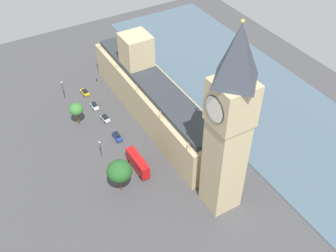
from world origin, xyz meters
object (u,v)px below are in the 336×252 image
at_px(car_blue_opposite_hall, 117,136).
at_px(street_lamp_under_trees, 100,146).
at_px(parliament_building, 152,96).
at_px(double_decker_bus_by_river_gate, 138,163).
at_px(car_yellow_cab_corner, 85,92).
at_px(plane_tree_kerbside, 119,171).
at_px(plane_tree_far_end, 76,110).
at_px(car_white_near_tower, 94,106).
at_px(street_lamp_midblock, 62,87).
at_px(clock_tower, 229,124).
at_px(pedestrian_leading, 97,79).
at_px(car_silver_trailing, 105,118).

xyz_separation_m(car_blue_opposite_hall, street_lamp_under_trees, (7.43, 4.78, 3.33)).
xyz_separation_m(parliament_building, double_decker_bus_by_river_gate, (15.73, 20.19, -5.27)).
bearing_deg(parliament_building, double_decker_bus_by_river_gate, 52.08).
height_order(car_yellow_cab_corner, plane_tree_kerbside, plane_tree_kerbside).
bearing_deg(parliament_building, plane_tree_kerbside, 46.72).
distance_m(car_yellow_cab_corner, car_blue_opposite_hall, 27.25).
bearing_deg(car_yellow_cab_corner, plane_tree_far_end, -124.84).
height_order(car_white_near_tower, plane_tree_far_end, plane_tree_far_end).
height_order(car_blue_opposite_hall, double_decker_bus_by_river_gate, double_decker_bus_by_river_gate).
distance_m(street_lamp_midblock, street_lamp_under_trees, 33.51).
relative_size(car_blue_opposite_hall, street_lamp_midblock, 0.66).
distance_m(clock_tower, car_yellow_cab_corner, 70.60).
height_order(street_lamp_midblock, street_lamp_under_trees, street_lamp_midblock).
bearing_deg(plane_tree_far_end, double_decker_bus_by_river_gate, 105.49).
distance_m(car_yellow_cab_corner, pedestrian_leading, 8.85).
bearing_deg(clock_tower, car_white_near_tower, -75.77).
height_order(double_decker_bus_by_river_gate, plane_tree_kerbside, plane_tree_kerbside).
bearing_deg(double_decker_bus_by_river_gate, pedestrian_leading, 81.23).
xyz_separation_m(car_silver_trailing, street_lamp_under_trees, (7.75, 14.79, 3.33)).
distance_m(double_decker_bus_by_river_gate, street_lamp_midblock, 44.54).
relative_size(car_white_near_tower, double_decker_bus_by_river_gate, 0.39).
bearing_deg(clock_tower, pedestrian_leading, -84.31).
relative_size(car_yellow_cab_corner, car_silver_trailing, 1.04).
bearing_deg(plane_tree_kerbside, clock_tower, 141.63).
relative_size(car_yellow_cab_corner, street_lamp_under_trees, 0.73).
bearing_deg(street_lamp_midblock, double_decker_bus_by_river_gate, 99.29).
xyz_separation_m(pedestrian_leading, plane_tree_kerbside, (14.41, 52.51, 6.80)).
distance_m(clock_tower, car_blue_opposite_hall, 47.35).
height_order(parliament_building, car_silver_trailing, parliament_building).
height_order(parliament_building, car_white_near_tower, parliament_building).
xyz_separation_m(car_yellow_cab_corner, car_silver_trailing, (-0.54, 17.24, -0.00)).
relative_size(clock_tower, plane_tree_kerbside, 5.12).
xyz_separation_m(parliament_building, pedestrian_leading, (8.87, -27.79, -7.23)).
distance_m(double_decker_bus_by_river_gate, pedestrian_leading, 48.51).
distance_m(clock_tower, plane_tree_far_end, 58.24).
relative_size(car_white_near_tower, pedestrian_leading, 2.76).
relative_size(car_white_near_tower, car_silver_trailing, 0.99).
distance_m(double_decker_bus_by_river_gate, plane_tree_kerbside, 10.04).
distance_m(parliament_building, street_lamp_midblock, 33.11).
relative_size(car_blue_opposite_hall, plane_tree_far_end, 0.58).
height_order(plane_tree_far_end, street_lamp_under_trees, plane_tree_far_end).
distance_m(car_blue_opposite_hall, street_lamp_under_trees, 9.44).
bearing_deg(pedestrian_leading, parliament_building, 91.69).
height_order(car_silver_trailing, plane_tree_kerbside, plane_tree_kerbside).
bearing_deg(parliament_building, car_blue_opposite_hall, 17.88).
distance_m(clock_tower, car_white_near_tower, 62.41).
relative_size(car_yellow_cab_corner, plane_tree_far_end, 0.54).
height_order(car_silver_trailing, double_decker_bus_by_river_gate, double_decker_bus_by_river_gate).
bearing_deg(street_lamp_midblock, parliament_building, 134.01).
distance_m(car_white_near_tower, pedestrian_leading, 16.31).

